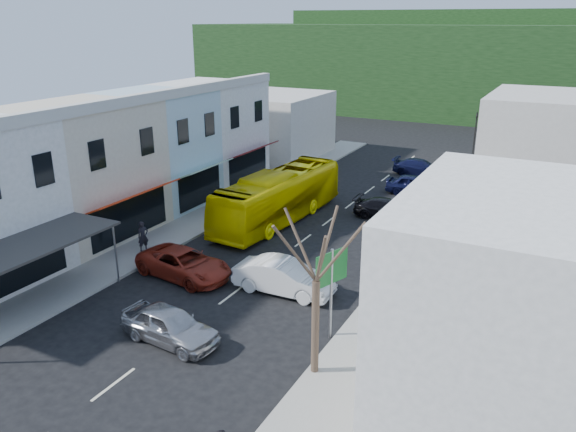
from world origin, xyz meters
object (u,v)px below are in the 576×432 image
at_px(pedestrian_left, 143,237).
at_px(street_tree, 316,281).
at_px(direction_sign, 331,295).
at_px(car_red, 184,264).
at_px(traffic_signal, 474,140).
at_px(car_white, 284,279).
at_px(bus, 279,198).
at_px(car_silver, 170,326).

distance_m(pedestrian_left, street_tree, 15.12).
bearing_deg(direction_sign, street_tree, -59.54).
height_order(car_red, traffic_signal, traffic_signal).
bearing_deg(street_tree, pedestrian_left, 155.83).
bearing_deg(car_white, car_red, 96.77).
distance_m(bus, car_red, 9.92).
relative_size(bus, direction_sign, 2.87).
xyz_separation_m(bus, car_white, (5.15, -9.06, -0.85)).
distance_m(pedestrian_left, traffic_signal, 31.83).
bearing_deg(street_tree, car_silver, -173.89).
bearing_deg(pedestrian_left, direction_sign, -82.36).
relative_size(car_silver, car_white, 1.00).
distance_m(bus, car_white, 10.45).
height_order(car_silver, street_tree, street_tree).
distance_m(bus, pedestrian_left, 9.44).
bearing_deg(traffic_signal, bus, 51.76).
bearing_deg(car_silver, car_white, -13.88).
xyz_separation_m(car_silver, street_tree, (6.28, 0.67, 3.17)).
distance_m(car_silver, street_tree, 7.07).
bearing_deg(car_white, car_silver, 159.04).
height_order(car_silver, direction_sign, direction_sign).
xyz_separation_m(car_white, car_red, (-5.40, -0.82, 0.00)).
height_order(pedestrian_left, street_tree, street_tree).
relative_size(bus, traffic_signal, 2.32).
bearing_deg(pedestrian_left, bus, -4.25).
relative_size(car_red, pedestrian_left, 2.71).
height_order(car_silver, traffic_signal, traffic_signal).
bearing_deg(traffic_signal, car_white, 67.88).
relative_size(direction_sign, street_tree, 0.52).
relative_size(street_tree, traffic_signal, 1.55).
relative_size(bus, car_silver, 2.64).
height_order(bus, pedestrian_left, bus).
height_order(pedestrian_left, direction_sign, direction_sign).
bearing_deg(car_silver, pedestrian_left, 52.29).
bearing_deg(bus, pedestrian_left, -112.80).
bearing_deg(direction_sign, car_red, -172.63).
height_order(car_red, pedestrian_left, pedestrian_left).
relative_size(direction_sign, traffic_signal, 0.81).
relative_size(car_silver, pedestrian_left, 2.59).
relative_size(car_red, direction_sign, 1.14).
relative_size(car_white, direction_sign, 1.09).
distance_m(bus, traffic_signal, 22.41).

